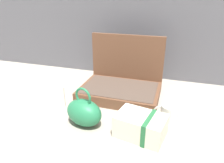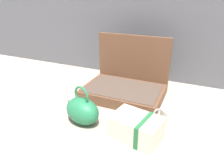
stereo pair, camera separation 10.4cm
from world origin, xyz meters
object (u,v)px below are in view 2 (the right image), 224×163
Objects in this scene: cream_toiletry_bag at (137,128)px; info_card_left at (58,93)px; coffee_mug at (169,116)px; open_suitcase at (126,83)px; teal_pouch_handbag at (82,110)px.

info_card_left is at bearing 166.94° from cream_toiletry_bag.
coffee_mug is 0.97× the size of info_card_left.
open_suitcase is at bearing 143.41° from coffee_mug.
cream_toiletry_bag reaches higher than coffee_mug.
open_suitcase is 0.42m from info_card_left.
cream_toiletry_bag is at bearing -63.48° from open_suitcase.
cream_toiletry_bag is (0.28, -0.01, -0.02)m from teal_pouch_handbag.
teal_pouch_handbag is 0.42m from coffee_mug.
cream_toiletry_bag is (0.19, -0.39, -0.02)m from open_suitcase.
open_suitcase reaches higher than teal_pouch_handbag.
coffee_mug is (0.39, 0.16, -0.02)m from teal_pouch_handbag.
cream_toiletry_bag is 0.20m from coffee_mug.
open_suitcase reaches higher than cream_toiletry_bag.
open_suitcase is at bearing 116.52° from cream_toiletry_bag.
cream_toiletry_bag is 0.53m from info_card_left.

